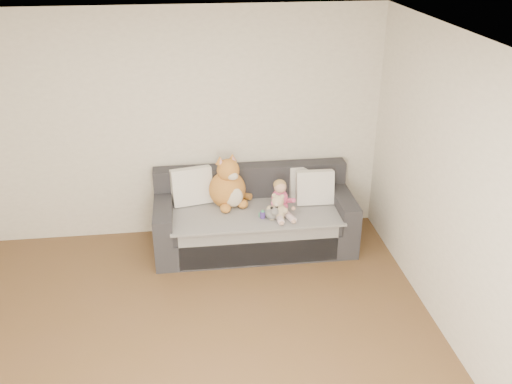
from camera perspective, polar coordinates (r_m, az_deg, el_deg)
The scene contains 10 objects.
room_shell at distance 4.48m, azimuth -7.25°, elevation -2.16°, with size 5.00×5.00×5.00m.
sofa at distance 6.43m, azimuth -0.22°, elevation -2.81°, with size 2.20×0.94×0.85m.
cushion_left at distance 6.41m, azimuth -6.43°, elevation 0.59°, with size 0.48×0.29×0.43m.
cushion_right_back at distance 6.59m, azimuth 5.00°, elevation 1.14°, with size 0.41×0.21×0.37m.
cushion_right_front at distance 6.41m, azimuth 5.90°, elevation 0.46°, with size 0.42×0.20×0.40m.
toddler at distance 6.15m, azimuth 2.47°, elevation -0.83°, with size 0.28×0.40×0.39m.
plush_cat at distance 6.31m, azimuth -2.79°, elevation 0.55°, with size 0.50×0.50×0.63m.
teddy_bear at distance 6.07m, azimuth 2.18°, elevation -1.67°, with size 0.22×0.18×0.29m.
plush_cow at distance 6.09m, azimuth 1.62°, elevation -2.06°, with size 0.15×0.22×0.18m.
sippy_cup at distance 6.10m, azimuth 0.67°, elevation -2.18°, with size 0.09×0.07×0.10m.
Camera 1 is at (0.06, -3.55, 3.38)m, focal length 40.00 mm.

